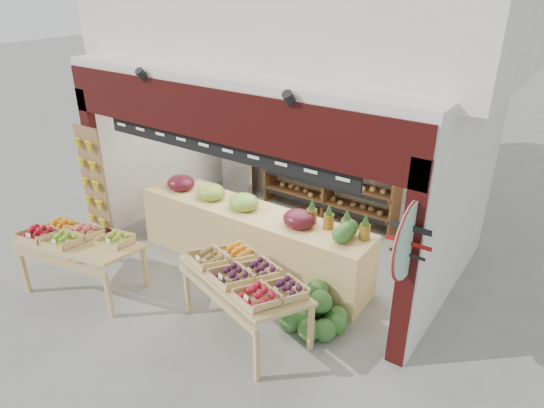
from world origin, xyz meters
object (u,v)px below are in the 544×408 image
Objects in this scene: cardboard_stack at (211,202)px; display_table_left at (75,239)px; refrigerator at (246,153)px; watermelon_pile at (316,315)px; back_shelving at (330,161)px; mid_counter at (249,235)px; display_table_right at (245,276)px.

cardboard_stack is 0.51× the size of display_table_left.
refrigerator is 2.24× the size of watermelon_pile.
back_shelving is 1.52× the size of display_table_left.
mid_counter is 1.84m from watermelon_pile.
back_shelving is 1.50× the size of refrigerator.
display_table_left is (-1.71, -1.91, 0.27)m from mid_counter.
display_table_right is 1.12m from watermelon_pile.
display_table_left is at bearing -88.15° from cardboard_stack.
cardboard_stack is at bearing 91.85° from display_table_left.
back_shelving is 3.67m from display_table_right.
mid_counter is at bearing -57.42° from refrigerator.
display_table_right reaches higher than cardboard_stack.
display_table_right is at bearing 13.19° from display_table_left.
refrigerator is at bearing -177.34° from back_shelving.
mid_counter is 2.11× the size of display_table_right.
watermelon_pile is (0.73, 0.56, -0.64)m from display_table_right.
refrigerator is at bearing 128.82° from mid_counter.
display_table_right is at bearing -77.71° from back_shelving.
refrigerator is 4.11m from display_table_left.
refrigerator is 0.97× the size of display_table_right.
display_table_left reaches higher than cardboard_stack.
cardboard_stack is at bearing -98.43° from refrigerator.
cardboard_stack is 3.08m from display_table_left.
display_table_right is (2.70, -3.49, -0.07)m from refrigerator.
back_shelving is 1.45× the size of display_table_right.
display_table_left is 2.71m from display_table_right.
back_shelving reaches higher than display_table_right.
display_table_left is at bearing -131.87° from mid_counter.
mid_counter is at bearing 125.65° from display_table_right.
display_table_right is at bearing -58.56° from refrigerator.
cardboard_stack is at bearing -148.97° from back_shelving.
watermelon_pile is (3.46, -1.84, -0.01)m from cardboard_stack.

